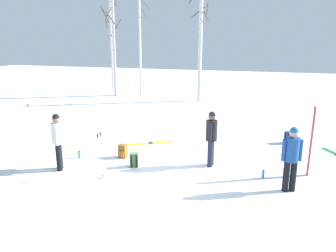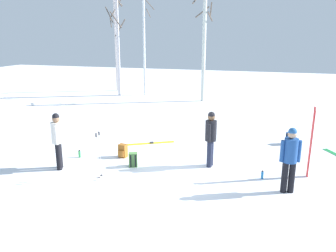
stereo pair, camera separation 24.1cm
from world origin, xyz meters
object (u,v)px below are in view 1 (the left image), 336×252
Objects in this scene: backpack_0 at (123,151)px; birch_tree_3 at (200,45)px; person_2 at (211,135)px; ski_pair_planted_0 at (311,142)px; birch_tree_0 at (112,42)px; birch_tree_2 at (140,35)px; backpack_1 at (289,138)px; backpack_2 at (134,160)px; person_1 at (292,155)px; water_bottle_1 at (263,174)px; ski_pair_lying_1 at (150,143)px; water_bottle_0 at (79,155)px; birch_tree_1 at (114,46)px; ski_poles_0 at (100,155)px; person_0 at (58,138)px.

backpack_0 is 0.07× the size of birch_tree_3.
person_2 is 2.80m from ski_pair_planted_0.
birch_tree_2 is (2.57, -1.22, 0.45)m from birch_tree_0.
backpack_2 is (-4.71, -3.74, 0.00)m from backpack_1.
person_1 is 1.27m from water_bottle_1.
ski_pair_lying_1 is (-5.30, 1.60, -1.00)m from ski_pair_planted_0.
water_bottle_0 is at bearing -161.97° from backpack_0.
ski_pair_planted_0 reaches higher than backpack_0.
birch_tree_2 is (-7.98, 11.92, 3.79)m from water_bottle_1.
ski_pair_lying_1 is 11.23m from birch_tree_1.
ski_poles_0 is 1.36m from backpack_2.
ski_poles_0 is at bearing -146.28° from person_2.
birch_tree_0 is 1.08× the size of birch_tree_1.
person_2 is at bearing -32.19° from ski_pair_lying_1.
ski_poles_0 is 3.08× the size of backpack_0.
backpack_0 is 0.07× the size of birch_tree_1.
person_0 is 3.71m from ski_pair_lying_1.
backpack_0 is at bearing 18.03° from water_bottle_0.
ski_pair_planted_0 is 14.95m from birch_tree_2.
person_1 reaches higher than ski_poles_0.
person_1 is at bearing 7.49° from ski_poles_0.
backpack_2 is 0.07× the size of birch_tree_1.
ski_pair_planted_0 is 7.12m from water_bottle_0.
person_1 reaches higher than ski_pair_lying_1.
ski_pair_planted_0 is (0.59, 1.18, 0.03)m from person_1.
backpack_0 is at bearing 134.19° from backpack_2.
backpack_0 is at bearing 167.36° from person_1.
birch_tree_3 is at bearing 116.02° from ski_pair_planted_0.
person_1 is 5.04m from ski_poles_0.
birch_tree_1 is (-10.23, 12.03, 2.22)m from person_1.
ski_poles_0 is at bearing -115.28° from backpack_2.
backpack_2 reaches higher than ski_pair_lying_1.
ski_poles_0 is 5.37× the size of water_bottle_0.
person_2 is (4.30, 1.52, 0.00)m from person_0.
ski_poles_0 is (-5.58, -1.84, -0.29)m from ski_pair_planted_0.
birch_tree_0 is 2.04m from birch_tree_1.
backpack_2 is at bearing -177.09° from water_bottle_1.
backpack_2 is 13.33m from birch_tree_2.
backpack_1 is 9.35m from birch_tree_3.
ski_pair_lying_1 is 2.32m from backpack_2.
ski_poles_0 is 4.60m from water_bottle_1.
birch_tree_3 is (-2.30, 10.44, 2.33)m from person_2.
water_bottle_0 is at bearing -71.54° from birch_tree_1.
birch_tree_3 is at bearing -13.03° from birch_tree_2.
person_1 is 1.00× the size of person_2.
ski_pair_lying_1 is at bearing -91.28° from birch_tree_3.
person_0 is at bearing -71.68° from birch_tree_0.
backpack_1 is at bearing -57.29° from birch_tree_3.
birch_tree_0 reaches higher than ski_poles_0.
water_bottle_0 is 5.82m from water_bottle_1.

